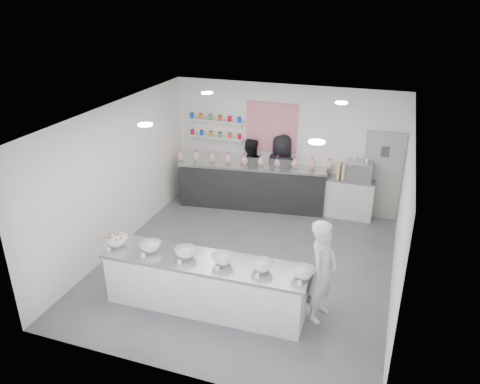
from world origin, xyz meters
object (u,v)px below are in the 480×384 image
at_px(prep_counter, 205,284).
at_px(back_bar, 252,186).
at_px(espresso_machine, 359,171).
at_px(woman_prep, 322,271).
at_px(espresso_ledge, 345,198).
at_px(staff_right, 281,172).
at_px(staff_left, 250,171).

height_order(prep_counter, back_bar, back_bar).
bearing_deg(espresso_machine, back_bar, -175.28).
relative_size(back_bar, woman_prep, 2.01).
xyz_separation_m(espresso_ledge, espresso_machine, (0.25, 0.00, 0.70)).
distance_m(prep_counter, espresso_machine, 4.78).
height_order(woman_prep, staff_right, staff_right).
height_order(back_bar, woman_prep, woman_prep).
xyz_separation_m(woman_prep, staff_right, (-1.68, 3.91, 0.04)).
relative_size(back_bar, staff_left, 2.13).
xyz_separation_m(prep_counter, staff_left, (-0.62, 4.32, 0.36)).
bearing_deg(staff_right, staff_left, 12.62).
relative_size(prep_counter, staff_right, 1.88).
bearing_deg(espresso_ledge, staff_right, 178.38).
relative_size(espresso_ledge, espresso_machine, 2.20).
bearing_deg(staff_right, espresso_ledge, -169.01).
xyz_separation_m(prep_counter, staff_right, (0.19, 4.32, 0.45)).
bearing_deg(prep_counter, espresso_ledge, 66.08).
bearing_deg(woman_prep, prep_counter, 113.99).
relative_size(espresso_machine, staff_right, 0.32).
bearing_deg(staff_left, espresso_machine, 170.74).
bearing_deg(staff_right, woman_prep, 125.86).
xyz_separation_m(espresso_machine, woman_prep, (-0.16, -3.87, -0.29)).
bearing_deg(back_bar, espresso_machine, -3.25).
relative_size(back_bar, espresso_machine, 6.10).
bearing_deg(espresso_machine, staff_left, 179.02).
xyz_separation_m(back_bar, woman_prep, (2.33, -3.66, 0.33)).
relative_size(woman_prep, staff_left, 1.06).
distance_m(espresso_ledge, staff_right, 1.65).
xyz_separation_m(espresso_ledge, woman_prep, (0.09, -3.87, 0.41)).
relative_size(espresso_ledge, staff_right, 0.70).
height_order(prep_counter, espresso_ledge, espresso_ledge).
distance_m(prep_counter, staff_right, 4.35).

